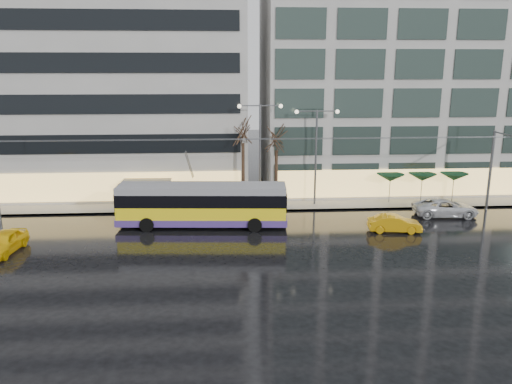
{
  "coord_description": "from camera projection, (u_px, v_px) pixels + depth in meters",
  "views": [
    {
      "loc": [
        -1.15,
        -32.77,
        12.09
      ],
      "look_at": [
        1.27,
        5.0,
        2.77
      ],
      "focal_mm": 35.0,
      "sensor_mm": 36.0,
      "label": 1
    }
  ],
  "objects": [
    {
      "name": "sedan_silver",
      "position": [
        445.0,
        208.0,
        42.09
      ],
      "size": [
        5.51,
        2.88,
        1.48
      ],
      "primitive_type": "imported",
      "rotation": [
        0.0,
        0.0,
        1.49
      ],
      "color": "silver",
      "rests_on": "ground"
    },
    {
      "name": "catenary",
      "position": [
        251.0,
        166.0,
        41.45
      ],
      "size": [
        42.24,
        5.12,
        7.0
      ],
      "color": "#595B60",
      "rests_on": "ground"
    },
    {
      "name": "taxi_b",
      "position": [
        394.0,
        224.0,
        38.05
      ],
      "size": [
        4.13,
        1.87,
        1.31
      ],
      "primitive_type": "imported",
      "rotation": [
        0.0,
        0.0,
        1.45
      ],
      "color": "orange",
      "rests_on": "ground"
    },
    {
      "name": "tree_a",
      "position": [
        243.0,
        128.0,
        43.71
      ],
      "size": [
        3.2,
        3.2,
        8.4
      ],
      "color": "black",
      "rests_on": "sidewalk"
    },
    {
      "name": "pedestrian_b",
      "position": [
        168.0,
        196.0,
        44.67
      ],
      "size": [
        1.18,
        1.14,
        1.91
      ],
      "color": "black",
      "rests_on": "sidewalk"
    },
    {
      "name": "building_right",
      "position": [
        419.0,
        64.0,
        51.28
      ],
      "size": [
        32.0,
        14.0,
        25.0
      ],
      "primitive_type": "cube",
      "color": "#9F9D98",
      "rests_on": "sidewalk"
    },
    {
      "name": "street_lamp_far",
      "position": [
        316.0,
        143.0,
        44.25
      ],
      "size": [
        3.96,
        0.36,
        8.53
      ],
      "color": "#595B60",
      "rests_on": "sidewalk"
    },
    {
      "name": "pedestrian_a",
      "position": [
        179.0,
        193.0,
        43.85
      ],
      "size": [
        1.02,
        1.04,
        2.19
      ],
      "color": "black",
      "rests_on": "sidewalk"
    },
    {
      "name": "parasol_b",
      "position": [
        422.0,
        177.0,
        45.84
      ],
      "size": [
        2.5,
        2.5,
        2.65
      ],
      "color": "#595B60",
      "rests_on": "sidewalk"
    },
    {
      "name": "tree_b",
      "position": [
        277.0,
        135.0,
        44.25
      ],
      "size": [
        3.2,
        3.2,
        7.7
      ],
      "color": "black",
      "rests_on": "sidewalk"
    },
    {
      "name": "taxi_a",
      "position": [
        4.0,
        242.0,
        33.64
      ],
      "size": [
        2.15,
        4.55,
        1.5
      ],
      "primitive_type": "imported",
      "rotation": [
        0.0,
        0.0,
        -0.09
      ],
      "color": "yellow",
      "rests_on": "ground"
    },
    {
      "name": "trolleybus",
      "position": [
        202.0,
        206.0,
        39.14
      ],
      "size": [
        13.31,
        5.53,
        6.1
      ],
      "color": "yellow",
      "rests_on": "ground"
    },
    {
      "name": "pedestrian_c",
      "position": [
        123.0,
        193.0,
        44.88
      ],
      "size": [
        1.31,
        0.88,
        2.11
      ],
      "color": "black",
      "rests_on": "sidewalk"
    },
    {
      "name": "kerb",
      "position": [
        261.0,
        211.0,
        43.59
      ],
      "size": [
        80.0,
        0.1,
        0.15
      ],
      "primitive_type": "cube",
      "color": "slate",
      "rests_on": "ground"
    },
    {
      "name": "sidewalk",
      "position": [
        258.0,
        197.0,
        48.39
      ],
      "size": [
        80.0,
        10.0,
        0.15
      ],
      "primitive_type": "cube",
      "color": "gray",
      "rests_on": "ground"
    },
    {
      "name": "ground",
      "position": [
        242.0,
        248.0,
        34.71
      ],
      "size": [
        140.0,
        140.0,
        0.0
      ],
      "primitive_type": "plane",
      "color": "black",
      "rests_on": "ground"
    },
    {
      "name": "street_lamp_near",
      "position": [
        260.0,
        141.0,
        43.87
      ],
      "size": [
        3.96,
        0.36,
        9.03
      ],
      "color": "#595B60",
      "rests_on": "sidewalk"
    },
    {
      "name": "parasol_c",
      "position": [
        454.0,
        177.0,
        46.03
      ],
      "size": [
        2.5,
        2.5,
        2.65
      ],
      "color": "#595B60",
      "rests_on": "sidewalk"
    },
    {
      "name": "building_left",
      "position": [
        74.0,
        79.0,
        49.47
      ],
      "size": [
        34.0,
        14.0,
        22.0
      ],
      "primitive_type": "cube",
      "color": "#9F9D98",
      "rests_on": "sidewalk"
    },
    {
      "name": "parasol_a",
      "position": [
        390.0,
        178.0,
        45.65
      ],
      "size": [
        2.5,
        2.5,
        2.65
      ],
      "color": "#595B60",
      "rests_on": "sidewalk"
    },
    {
      "name": "bus_shelter",
      "position": [
        143.0,
        187.0,
        44.08
      ],
      "size": [
        4.2,
        1.6,
        2.51
      ],
      "color": "#595B60",
      "rests_on": "sidewalk"
    }
  ]
}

